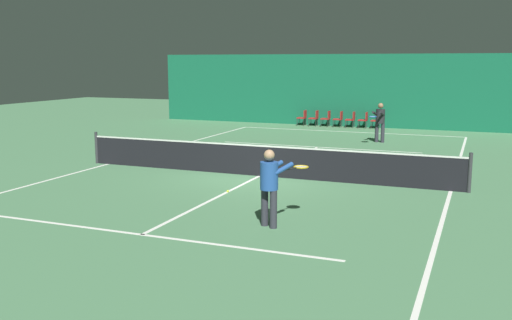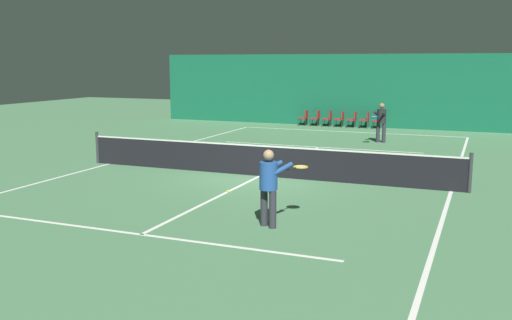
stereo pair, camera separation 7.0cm
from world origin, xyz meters
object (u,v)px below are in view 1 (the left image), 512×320
Objects in this scene: courtside_chair_5 at (364,119)px; courtside_chair_6 at (377,119)px; courtside_chair_3 at (339,118)px; courtside_chair_2 at (327,118)px; courtside_chair_4 at (352,118)px; player_far at (380,120)px; courtside_chair_1 at (315,117)px; player_near at (271,182)px; courtside_chair_0 at (303,117)px; tennis_net at (259,159)px; tennis_ball at (228,191)px.

courtside_chair_6 is (0.66, 0.00, 0.00)m from courtside_chair_5.
courtside_chair_5 is at bearing 90.00° from courtside_chair_3.
courtside_chair_2 and courtside_chair_4 have the same top height.
courtside_chair_1 is (-4.32, 5.05, -0.49)m from player_far.
courtside_chair_1 is 0.66m from courtside_chair_2.
courtside_chair_3 and courtside_chair_6 have the same top height.
player_near is 1.95× the size of courtside_chair_2.
courtside_chair_4 is at bearing 90.00° from courtside_chair_0.
tennis_net is 2.40m from tennis_ball.
courtside_chair_2 and courtside_chair_6 have the same top height.
tennis_ball is at bearing -2.39° from player_far.
tennis_net is 14.29× the size of courtside_chair_0.
courtside_chair_2 and courtside_chair_3 have the same top height.
courtside_chair_6 is at bearing 90.00° from courtside_chair_5.
courtside_chair_4 is 12.73× the size of tennis_ball.
courtside_chair_4 is (1.99, 0.00, 0.00)m from courtside_chair_1.
courtside_chair_1 is at bearing 90.00° from courtside_chair_0.
courtside_chair_3 is 16.14m from tennis_ball.
courtside_chair_2 is 1.00× the size of courtside_chair_3.
courtside_chair_3 and courtside_chair_4 have the same top height.
courtside_chair_6 is at bearing 85.46° from tennis_net.
courtside_chair_1 is at bearing 37.89° from player_near.
tennis_ball is (0.26, -16.11, -0.45)m from courtside_chair_4.
player_far is 2.00× the size of courtside_chair_0.
courtside_chair_3 is 1.00× the size of courtside_chair_5.
courtside_chair_0 is 1.00× the size of courtside_chair_1.
courtside_chair_0 is 3.32m from courtside_chair_5.
courtside_chair_2 is 0.66m from courtside_chair_3.
courtside_chair_3 is at bearing -90.00° from courtside_chair_4.
courtside_chair_3 is 1.99m from courtside_chair_6.
player_far is 2.00× the size of courtside_chair_4.
courtside_chair_1 and courtside_chair_4 have the same top height.
courtside_chair_2 is at bearing -90.00° from courtside_chair_4.
player_far is 7.11m from courtside_chair_0.
tennis_net is 14.29× the size of courtside_chair_3.
courtside_chair_0 is 12.73× the size of tennis_ball.
courtside_chair_4 and courtside_chair_5 have the same top height.
courtside_chair_0 reaches higher than tennis_ball.
tennis_net is 14.29× the size of courtside_chair_5.
courtside_chair_4 reaches higher than tennis_ball.
player_near is at bearing 7.38° from courtside_chair_4.
courtside_chair_0 is at bearing -90.00° from courtside_chair_6.
tennis_net is 14.29× the size of courtside_chair_4.
courtside_chair_0 is 1.00× the size of courtside_chair_2.
player_far is 5.34m from courtside_chair_5.
tennis_ball is at bearing 3.30° from courtside_chair_3.
courtside_chair_4 is (2.66, 0.00, 0.00)m from courtside_chair_0.
courtside_chair_4 is at bearing -90.00° from courtside_chair_6.
player_near is at bearing 9.38° from courtside_chair_3.
courtside_chair_1 is 1.00× the size of courtside_chair_6.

